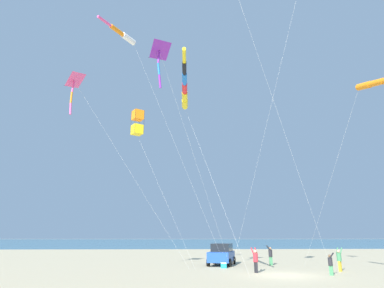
% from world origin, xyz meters
% --- Properties ---
extents(ground_plane, '(600.00, 600.00, 0.00)m').
position_xyz_m(ground_plane, '(0.00, 0.00, 0.00)').
color(ground_plane, '#C6B58C').
extents(ocean_water_strip, '(240.00, 600.00, 0.01)m').
position_xyz_m(ocean_water_strip, '(-165.00, 0.00, 0.00)').
color(ocean_water_strip, '#386B84').
rests_on(ocean_water_strip, ground_plane).
extents(parked_car, '(4.65, 3.01, 1.85)m').
position_xyz_m(parked_car, '(-7.93, -3.03, 0.95)').
color(parked_car, '#1E479E').
rests_on(parked_car, ground_plane).
extents(cooler_box, '(0.62, 0.42, 0.42)m').
position_xyz_m(cooler_box, '(-5.23, -3.26, 0.21)').
color(cooler_box, '#1EB7C6').
rests_on(cooler_box, ground_plane).
extents(person_adult_flyer, '(0.42, 0.53, 1.70)m').
position_xyz_m(person_adult_flyer, '(-7.67, 1.33, 0.93)').
color(person_adult_flyer, '#3D7F51').
rests_on(person_adult_flyer, ground_plane).
extents(person_child_green_jacket, '(0.59, 0.60, 1.68)m').
position_xyz_m(person_child_green_jacket, '(-2.09, 4.91, 0.91)').
color(person_child_green_jacket, gold).
rests_on(person_child_green_jacket, ground_plane).
extents(person_child_grey_jacket, '(0.58, 0.48, 1.70)m').
position_xyz_m(person_child_grey_jacket, '(-1.51, -1.47, 0.93)').
color(person_child_grey_jacket, '#232328').
rests_on(person_child_grey_jacket, ground_plane).
extents(person_bystander_far, '(0.48, 0.52, 1.45)m').
position_xyz_m(person_bystander_far, '(0.36, 3.10, 0.79)').
color(person_bystander_far, '#3D7F51').
rests_on(person_bystander_far, ground_plane).
extents(kite_delta_checkered_midright, '(9.62, 6.79, 15.54)m').
position_xyz_m(kite_delta_checkered_midright, '(2.59, -8.51, 14.96)').
color(kite_delta_checkered_midright, purple).
rests_on(kite_delta_checkered_midright, ground_plane).
extents(kite_box_green_low_center, '(3.12, 5.06, 11.74)m').
position_xyz_m(kite_box_green_low_center, '(-0.67, -10.18, 10.79)').
color(kite_box_green_low_center, orange).
rests_on(kite_box_green_low_center, ground_plane).
extents(kite_delta_white_trailing, '(6.04, 9.11, 13.55)m').
position_xyz_m(kite_delta_white_trailing, '(1.73, -14.45, 12.98)').
color(kite_delta_white_trailing, '#EF4C93').
rests_on(kite_delta_white_trailing, ground_plane).
extents(kite_windsock_red_high_left, '(8.74, 10.19, 18.07)m').
position_xyz_m(kite_windsock_red_high_left, '(0.19, -11.58, 17.82)').
color(kite_windsock_red_high_left, white).
rests_on(kite_windsock_red_high_left, ground_plane).
extents(kite_windsock_black_fish_shape, '(8.12, 4.47, 11.42)m').
position_xyz_m(kite_windsock_black_fish_shape, '(4.37, -6.72, 11.13)').
color(kite_windsock_black_fish_shape, yellow).
rests_on(kite_windsock_black_fish_shape, ground_plane).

